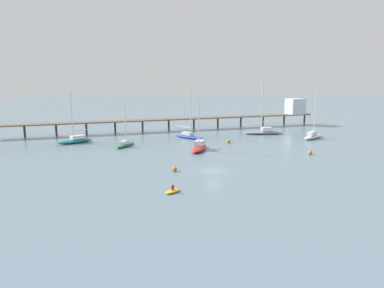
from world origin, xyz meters
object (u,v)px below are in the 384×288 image
object	(u,v)px
sailboat_blue	(189,135)
dinghy_yellow	(173,191)
mooring_buoy_inner	(175,169)
pier	(233,113)
sailboat_white	(313,135)
sailboat_gray	(264,131)
sailboat_red	(199,146)
mooring_buoy_near	(229,141)
sailboat_green	(125,143)
sailboat_teal	(76,140)
mooring_buoy_far	(310,153)

from	to	relation	value
sailboat_blue	dinghy_yellow	size ratio (longest dim) A/B	4.41
sailboat_blue	mooring_buoy_inner	distance (m)	30.26
pier	sailboat_white	bearing A→B (deg)	-60.12
sailboat_gray	mooring_buoy_inner	bearing A→B (deg)	-132.65
sailboat_red	mooring_buoy_near	world-z (taller)	sailboat_red
sailboat_red	sailboat_gray	distance (m)	26.16
sailboat_white	mooring_buoy_near	size ratio (longest dim) A/B	15.15
sailboat_white	mooring_buoy_near	distance (m)	21.07
mooring_buoy_near	pier	bearing A→B (deg)	68.44
sailboat_green	pier	bearing A→B (deg)	34.31
sailboat_white	mooring_buoy_near	bearing A→B (deg)	-177.05
sailboat_teal	sailboat_gray	bearing A→B (deg)	2.89
sailboat_teal	mooring_buoy_inner	distance (m)	33.14
sailboat_gray	dinghy_yellow	bearing A→B (deg)	-126.71
dinghy_yellow	pier	bearing A→B (deg)	63.46
sailboat_blue	mooring_buoy_near	distance (m)	10.68
sailboat_blue	sailboat_teal	distance (m)	25.50
sailboat_blue	dinghy_yellow	xyz separation A→B (m)	(-10.75, -39.03, -0.46)
sailboat_white	pier	bearing A→B (deg)	119.88
dinghy_yellow	mooring_buoy_near	distance (m)	35.79
pier	sailboat_gray	size ratio (longest dim) A/B	6.34
sailboat_red	sailboat_gray	bearing A→B (deg)	37.35
mooring_buoy_far	mooring_buoy_inner	bearing A→B (deg)	-166.82
mooring_buoy_far	mooring_buoy_near	size ratio (longest dim) A/B	0.93
sailboat_green	sailboat_white	size ratio (longest dim) A/B	0.77
sailboat_red	mooring_buoy_inner	distance (m)	16.79
sailboat_gray	dinghy_yellow	size ratio (longest dim) A/B	5.36
sailboat_teal	mooring_buoy_near	distance (m)	33.44
sailboat_teal	sailboat_green	bearing A→B (deg)	-31.81
mooring_buoy_near	sailboat_red	bearing A→B (deg)	-143.50
dinghy_yellow	mooring_buoy_near	xyz separation A→B (m)	(17.83, 31.04, 0.19)
sailboat_teal	mooring_buoy_inner	size ratio (longest dim) A/B	14.82
sailboat_green	mooring_buoy_near	size ratio (longest dim) A/B	11.70
pier	sailboat_green	xyz separation A→B (m)	(-31.06, -21.20, -3.52)
sailboat_blue	mooring_buoy_far	size ratio (longest dim) A/B	14.69
sailboat_blue	mooring_buoy_inner	bearing A→B (deg)	-106.65
sailboat_gray	mooring_buoy_inner	size ratio (longest dim) A/B	18.13
sailboat_gray	mooring_buoy_near	bearing A→B (deg)	-142.12
mooring_buoy_far	mooring_buoy_near	distance (m)	18.42
dinghy_yellow	mooring_buoy_far	distance (m)	33.20
sailboat_blue	sailboat_teal	xyz separation A→B (m)	(-25.50, -0.44, 0.04)
sailboat_red	mooring_buoy_far	xyz separation A→B (m)	(19.22, -8.68, -0.38)
sailboat_green	mooring_buoy_far	bearing A→B (deg)	-25.45
sailboat_white	mooring_buoy_inner	xyz separation A→B (m)	(-36.79, -22.08, -0.41)
sailboat_green	mooring_buoy_near	xyz separation A→B (m)	(22.23, -1.14, -0.21)
pier	dinghy_yellow	bearing A→B (deg)	-116.54
sailboat_blue	mooring_buoy_far	world-z (taller)	sailboat_blue
sailboat_white	sailboat_red	bearing A→B (deg)	-166.31
mooring_buoy_far	sailboat_green	bearing A→B (deg)	154.55
mooring_buoy_far	dinghy_yellow	bearing A→B (deg)	-150.55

